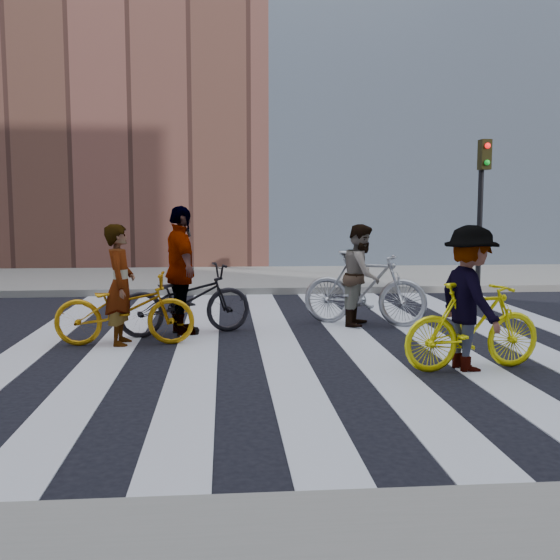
{
  "coord_description": "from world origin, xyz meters",
  "views": [
    {
      "loc": [
        -1.27,
        -8.8,
        1.88
      ],
      "look_at": [
        -0.5,
        0.3,
        0.85
      ],
      "focal_mm": 42.0,
      "sensor_mm": 36.0,
      "label": 1
    }
  ],
  "objects": [
    {
      "name": "rider_rear",
      "position": [
        -1.91,
        0.78,
        0.94
      ],
      "size": [
        0.77,
        1.19,
        1.89
      ],
      "primitive_type": "imported",
      "rotation": [
        0.0,
        0.0,
        1.88
      ],
      "color": "slate",
      "rests_on": "ground"
    },
    {
      "name": "rider_right",
      "position": [
        1.51,
        -1.62,
        0.83
      ],
      "size": [
        0.78,
        1.16,
        1.67
      ],
      "primitive_type": "imported",
      "rotation": [
        0.0,
        0.0,
        1.73
      ],
      "color": "slate",
      "rests_on": "ground"
    },
    {
      "name": "sidewalk_far",
      "position": [
        0.0,
        7.5,
        0.07
      ],
      "size": [
        100.0,
        5.0,
        0.15
      ],
      "primitive_type": "cube",
      "color": "gray",
      "rests_on": "ground"
    },
    {
      "name": "rider_mid",
      "position": [
        0.88,
        1.31,
        0.8
      ],
      "size": [
        0.86,
        0.95,
        1.6
      ],
      "primitive_type": "imported",
      "rotation": [
        0.0,
        0.0,
        1.18
      ],
      "color": "slate",
      "rests_on": "ground"
    },
    {
      "name": "bike_silver_mid",
      "position": [
        0.93,
        1.31,
        0.59
      ],
      "size": [
        2.02,
        1.26,
        1.18
      ],
      "primitive_type": "imported",
      "rotation": [
        0.0,
        0.0,
        1.18
      ],
      "color": "#A5A7AF",
      "rests_on": "ground"
    },
    {
      "name": "zebra_crosswalk",
      "position": [
        0.0,
        0.0,
        0.01
      ],
      "size": [
        8.25,
        10.0,
        0.01
      ],
      "color": "silver",
      "rests_on": "ground"
    },
    {
      "name": "ground",
      "position": [
        0.0,
        0.0,
        0.0
      ],
      "size": [
        100.0,
        100.0,
        0.0
      ],
      "primitive_type": "plane",
      "color": "black",
      "rests_on": "ground"
    },
    {
      "name": "bike_yellow_right",
      "position": [
        1.56,
        -1.62,
        0.51
      ],
      "size": [
        1.75,
        0.75,
        1.02
      ],
      "primitive_type": "imported",
      "rotation": [
        0.0,
        0.0,
        1.73
      ],
      "color": "#FFF70E",
      "rests_on": "ground"
    },
    {
      "name": "rider_left",
      "position": [
        -2.68,
        0.12,
        0.82
      ],
      "size": [
        0.4,
        0.6,
        1.64
      ],
      "primitive_type": "imported",
      "rotation": [
        0.0,
        0.0,
        1.58
      ],
      "color": "slate",
      "rests_on": "ground"
    },
    {
      "name": "bike_yellow_left",
      "position": [
        -2.63,
        0.12,
        0.49
      ],
      "size": [
        1.88,
        0.67,
        0.98
      ],
      "primitive_type": "imported",
      "rotation": [
        0.0,
        0.0,
        1.58
      ],
      "color": "#C5850A",
      "rests_on": "ground"
    },
    {
      "name": "bike_dark_rear",
      "position": [
        -1.86,
        0.78,
        0.52
      ],
      "size": [
        2.09,
        1.25,
        1.04
      ],
      "primitive_type": "imported",
      "rotation": [
        0.0,
        0.0,
        1.88
      ],
      "color": "black",
      "rests_on": "ground"
    },
    {
      "name": "traffic_signal",
      "position": [
        4.4,
        5.32,
        2.28
      ],
      "size": [
        0.22,
        0.42,
        3.33
      ],
      "color": "black",
      "rests_on": "ground"
    }
  ]
}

